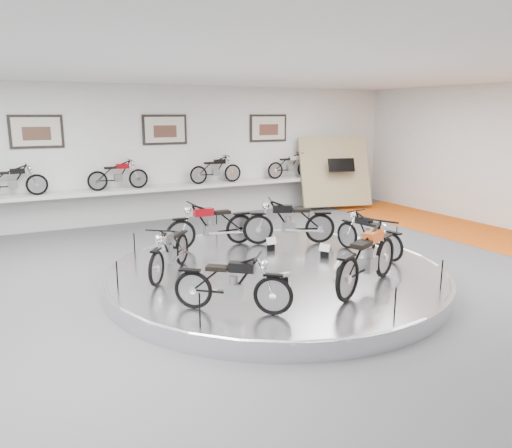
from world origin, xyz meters
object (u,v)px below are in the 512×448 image
display_platform (276,275)px  bike_e (368,257)px  bike_c (170,250)px  bike_d (232,283)px  bike_b (211,224)px  shelf (170,188)px  bike_a (289,221)px  bike_f (369,234)px

display_platform → bike_e: bike_e is taller
bike_c → bike_d: bike_c is taller
display_platform → bike_b: bearing=104.7°
bike_b → bike_c: bearing=47.2°
bike_b → bike_e: size_ratio=0.93×
display_platform → shelf: size_ratio=0.58×
bike_a → bike_f: bearing=145.5°
bike_a → bike_d: 4.10m
display_platform → bike_b: (-0.52, 1.96, 0.66)m
display_platform → bike_d: (-1.65, -1.58, 0.60)m
shelf → bike_c: 6.17m
bike_a → bike_d: bike_a is taller
display_platform → bike_d: size_ratio=4.20×
bike_c → shelf: bearing=-159.0°
bike_d → bike_e: size_ratio=0.81×
bike_a → bike_d: (-2.79, -3.00, -0.07)m
display_platform → bike_f: 2.21m
shelf → bike_a: bearing=-77.0°
display_platform → bike_f: size_ratio=4.23×
bike_c → bike_b: bearing=174.7°
shelf → display_platform: bearing=-90.0°
display_platform → bike_a: bearing=51.0°
bike_d → bike_e: bearing=36.6°
bike_d → bike_e: (2.42, -0.11, 0.10)m
display_platform → bike_f: (2.13, -0.10, 0.59)m
bike_c → bike_e: bearing=89.4°
display_platform → bike_d: 2.36m
display_platform → shelf: shelf is taller
display_platform → shelf: bearing=90.0°
bike_f → bike_d: bearing=103.6°
bike_c → bike_e: 3.49m
bike_a → bike_e: bike_e is taller
shelf → bike_b: 4.47m
bike_b → bike_f: bearing=143.5°
bike_c → bike_d: size_ratio=1.04×
display_platform → bike_e: 1.99m
bike_e → bike_f: bearing=23.3°
bike_a → bike_b: bearing=4.7°
bike_b → bike_c: (-1.40, -1.43, -0.05)m
shelf → bike_f: bike_f is taller
bike_b → shelf: bearing=-95.1°
bike_a → bike_b: size_ratio=1.01×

